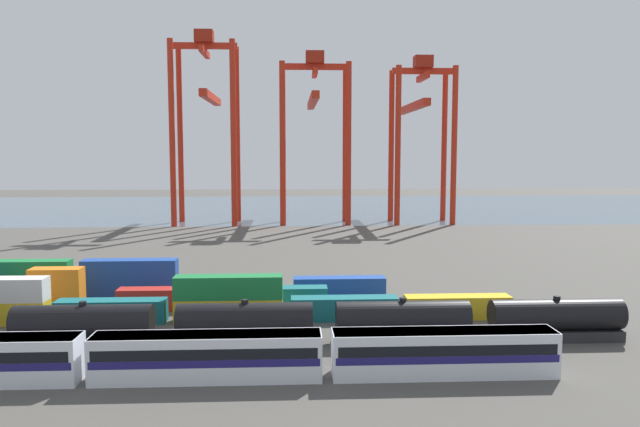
# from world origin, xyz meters

# --- Properties ---
(ground_plane) EXTENTS (420.00, 420.00, 0.00)m
(ground_plane) POSITION_xyz_m (0.00, 40.00, 0.00)
(ground_plane) COLOR #4C4944
(harbour_water) EXTENTS (400.00, 110.00, 0.01)m
(harbour_water) POSITION_xyz_m (0.00, 141.98, 0.00)
(harbour_water) COLOR #475B6B
(harbour_water) RESTS_ON ground_plane
(passenger_train) EXTENTS (59.04, 3.14, 3.90)m
(passenger_train) POSITION_xyz_m (-5.38, -19.43, 2.14)
(passenger_train) COLOR silver
(passenger_train) RESTS_ON ground_plane
(freight_tank_row) EXTENTS (75.97, 3.09, 4.55)m
(freight_tank_row) POSITION_xyz_m (-2.92, -10.33, 2.18)
(freight_tank_row) COLOR #232326
(freight_tank_row) RESTS_ON ground_plane
(shipping_container_2) EXTENTS (12.10, 2.44, 2.60)m
(shipping_container_2) POSITION_xyz_m (-18.44, -1.71, 1.30)
(shipping_container_2) COLOR #146066
(shipping_container_2) RESTS_ON ground_plane
(shipping_container_3) EXTENTS (12.10, 2.44, 2.60)m
(shipping_container_3) POSITION_xyz_m (-5.39, -1.71, 1.30)
(shipping_container_3) COLOR gold
(shipping_container_3) RESTS_ON ground_plane
(shipping_container_4) EXTENTS (12.10, 2.44, 2.60)m
(shipping_container_4) POSITION_xyz_m (-5.39, -1.71, 3.90)
(shipping_container_4) COLOR #197538
(shipping_container_4) RESTS_ON shipping_container_3
(shipping_container_5) EXTENTS (12.10, 2.44, 2.60)m
(shipping_container_5) POSITION_xyz_m (7.66, -1.71, 1.30)
(shipping_container_5) COLOR #146066
(shipping_container_5) RESTS_ON ground_plane
(shipping_container_6) EXTENTS (12.10, 2.44, 2.60)m
(shipping_container_6) POSITION_xyz_m (20.72, -1.71, 1.30)
(shipping_container_6) COLOR gold
(shipping_container_6) RESTS_ON ground_plane
(shipping_container_9) EXTENTS (6.04, 2.44, 2.60)m
(shipping_container_9) POSITION_xyz_m (-26.45, 3.80, 1.30)
(shipping_container_9) COLOR orange
(shipping_container_9) RESTS_ON ground_plane
(shipping_container_10) EXTENTS (6.04, 2.44, 2.60)m
(shipping_container_10) POSITION_xyz_m (-26.45, 3.80, 3.90)
(shipping_container_10) COLOR orange
(shipping_container_10) RESTS_ON shipping_container_9
(shipping_container_11) EXTENTS (12.10, 2.44, 2.60)m
(shipping_container_11) POSITION_xyz_m (-13.22, 3.80, 1.30)
(shipping_container_11) COLOR #AD211C
(shipping_container_11) RESTS_ON ground_plane
(shipping_container_12) EXTENTS (12.10, 2.44, 2.60)m
(shipping_container_12) POSITION_xyz_m (0.00, 3.80, 1.30)
(shipping_container_12) COLOR #146066
(shipping_container_12) RESTS_ON ground_plane
(shipping_container_13) EXTENTS (12.10, 2.44, 2.60)m
(shipping_container_13) POSITION_xyz_m (-32.83, 9.32, 1.30)
(shipping_container_13) COLOR #AD211C
(shipping_container_13) RESTS_ON ground_plane
(shipping_container_14) EXTENTS (12.10, 2.44, 2.60)m
(shipping_container_14) POSITION_xyz_m (-32.83, 9.32, 3.90)
(shipping_container_14) COLOR #197538
(shipping_container_14) RESTS_ON shipping_container_13
(shipping_container_15) EXTENTS (12.10, 2.44, 2.60)m
(shipping_container_15) POSITION_xyz_m (-19.22, 9.32, 1.30)
(shipping_container_15) COLOR #1C4299
(shipping_container_15) RESTS_ON ground_plane
(shipping_container_16) EXTENTS (12.10, 2.44, 2.60)m
(shipping_container_16) POSITION_xyz_m (-19.22, 9.32, 3.90)
(shipping_container_16) COLOR #1C4299
(shipping_container_16) RESTS_ON shipping_container_15
(shipping_container_17) EXTENTS (6.04, 2.44, 2.60)m
(shipping_container_17) POSITION_xyz_m (-5.61, 9.32, 1.30)
(shipping_container_17) COLOR #146066
(shipping_container_17) RESTS_ON ground_plane
(shipping_container_18) EXTENTS (12.10, 2.44, 2.60)m
(shipping_container_18) POSITION_xyz_m (8.00, 9.32, 1.30)
(shipping_container_18) COLOR #1C4299
(shipping_container_18) RESTS_ON ground_plane
(gantry_crane_west) EXTENTS (17.19, 34.52, 50.88)m
(gantry_crane_west) POSITION_xyz_m (-20.76, 96.10, 30.10)
(gantry_crane_west) COLOR red
(gantry_crane_west) RESTS_ON ground_plane
(gantry_crane_central) EXTENTS (18.81, 41.38, 45.70)m
(gantry_crane_central) POSITION_xyz_m (8.20, 97.48, 28.20)
(gantry_crane_central) COLOR red
(gantry_crane_central) RESTS_ON ground_plane
(gantry_crane_east) EXTENTS (16.50, 38.70, 44.76)m
(gantry_crane_east) POSITION_xyz_m (37.16, 97.10, 27.29)
(gantry_crane_east) COLOR red
(gantry_crane_east) RESTS_ON ground_plane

